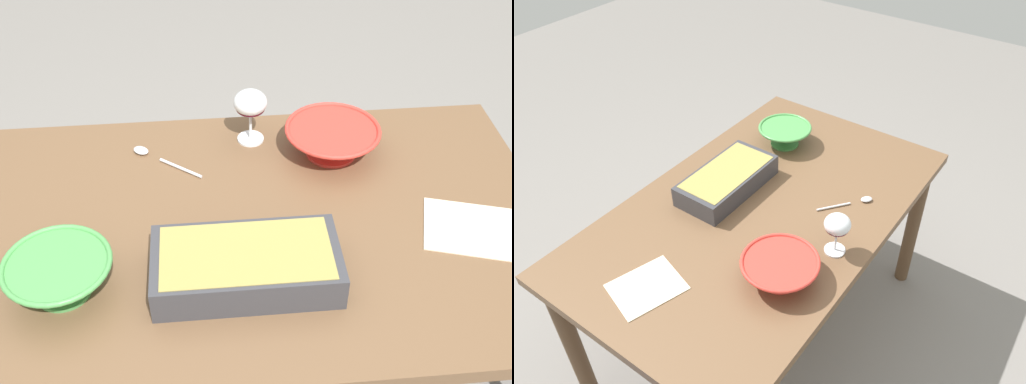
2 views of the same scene
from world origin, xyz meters
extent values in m
plane|color=gray|center=(0.00, 0.00, 0.00)|extent=(8.00, 8.00, 0.00)
cube|color=brown|center=(0.00, 0.00, 0.72)|extent=(1.45, 0.88, 0.04)
cylinder|color=brown|center=(0.67, -0.38, 0.35)|extent=(0.06, 0.06, 0.70)
cylinder|color=brown|center=(-0.67, 0.38, 0.35)|extent=(0.06, 0.06, 0.70)
cylinder|color=brown|center=(0.67, 0.38, 0.35)|extent=(0.06, 0.06, 0.70)
cylinder|color=white|center=(-0.04, -0.33, 0.74)|extent=(0.07, 0.07, 0.01)
cylinder|color=white|center=(-0.04, -0.33, 0.79)|extent=(0.01, 0.01, 0.08)
ellipsoid|color=white|center=(-0.04, -0.33, 0.86)|extent=(0.09, 0.09, 0.07)
ellipsoid|color=#4C0A19|center=(-0.04, -0.33, 0.84)|extent=(0.08, 0.08, 0.03)
cube|color=#38383D|center=(0.01, 0.17, 0.78)|extent=(0.39, 0.20, 0.08)
cube|color=#9E8C47|center=(0.01, 0.17, 0.81)|extent=(0.35, 0.18, 0.02)
cylinder|color=red|center=(-0.25, -0.25, 0.74)|extent=(0.13, 0.13, 0.01)
cone|color=red|center=(-0.25, -0.25, 0.78)|extent=(0.24, 0.24, 0.07)
torus|color=red|center=(-0.25, -0.25, 0.81)|extent=(0.25, 0.25, 0.01)
cylinder|color=#4C994C|center=(0.40, 0.17, 0.74)|extent=(0.12, 0.12, 0.01)
cone|color=#4C994C|center=(0.40, 0.17, 0.78)|extent=(0.22, 0.22, 0.07)
torus|color=#4C994C|center=(0.40, 0.17, 0.82)|extent=(0.23, 0.23, 0.01)
cylinder|color=silver|center=(0.15, -0.22, 0.74)|extent=(0.11, 0.09, 0.01)
ellipsoid|color=silver|center=(0.26, -0.30, 0.75)|extent=(0.05, 0.05, 0.01)
cube|color=beige|center=(-0.51, 0.07, 0.74)|extent=(0.25, 0.23, 0.00)
camera|label=1|loc=(0.08, 1.08, 1.78)|focal=45.10mm
camera|label=2|loc=(-1.15, -0.85, 1.97)|focal=36.00mm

